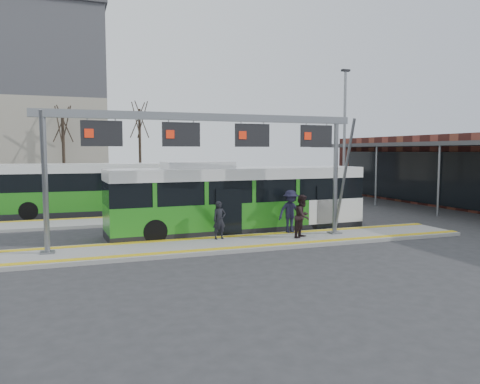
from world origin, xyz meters
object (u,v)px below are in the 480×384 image
at_px(passenger_a, 219,220).
at_px(passenger_b, 303,216).
at_px(passenger_c, 291,212).
at_px(gantry, 210,140).
at_px(hero_bus, 238,200).

relative_size(passenger_a, passenger_b, 0.87).
distance_m(passenger_b, passenger_c, 1.20).
bearing_deg(passenger_a, gantry, -145.21).
distance_m(gantry, passenger_a, 3.43).
bearing_deg(passenger_c, passenger_b, -97.04).
relative_size(hero_bus, passenger_b, 6.72).
bearing_deg(passenger_b, hero_bus, 84.11).
relative_size(gantry, passenger_a, 8.10).
height_order(gantry, hero_bus, gantry).
distance_m(passenger_a, passenger_c, 3.50).
bearing_deg(gantry, passenger_c, 11.84).
relative_size(gantry, passenger_c, 6.67).
height_order(hero_bus, passenger_a, hero_bus).
bearing_deg(passenger_b, passenger_a, 127.70).
bearing_deg(passenger_b, passenger_c, 51.09).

